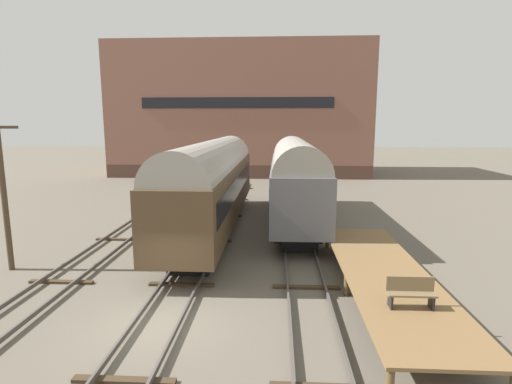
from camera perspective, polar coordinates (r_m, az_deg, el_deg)
The scene contains 10 objects.
ground_plane at distance 13.88m, azimuth -13.62°, elevation -17.72°, with size 200.00×200.00×0.00m, color #60594C.
track_left at distance 15.87m, azimuth -31.46°, elevation -14.75°, with size 2.60×60.00×0.26m.
track_middle at distance 13.82m, azimuth -13.64°, elevation -17.20°, with size 2.60×60.00×0.26m.
track_right at distance 13.35m, azimuth 8.07°, elevation -18.03°, with size 2.60×60.00×0.26m.
train_car_brown at distance 23.52m, azimuth -6.12°, elevation 1.71°, with size 3.01×18.56×5.39m.
train_car_grey at distance 25.42m, azimuth 5.66°, elevation 2.23°, with size 3.06×15.05×5.36m.
station_platform at distance 15.76m, azimuth 17.89°, elevation -10.97°, with size 3.05×11.99×0.97m.
bench at distance 12.96m, azimuth 21.23°, elevation -13.09°, with size 1.40×0.40×0.91m.
utility_pole at distance 20.09m, azimuth -32.43°, elevation 0.60°, with size 1.80×0.24×7.04m.
warehouse_building at distance 53.04m, azimuth -1.98°, elevation 11.40°, with size 31.16×13.82×15.78m.
Camera 1 is at (3.75, -11.76, 6.34)m, focal length 28.00 mm.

